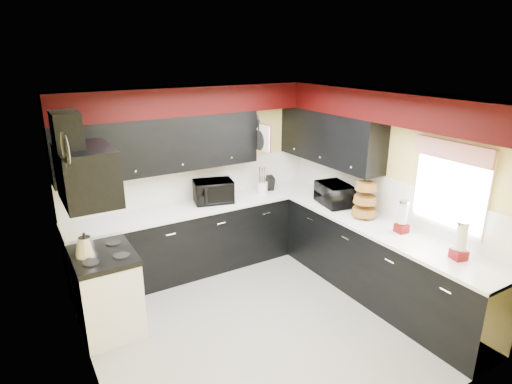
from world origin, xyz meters
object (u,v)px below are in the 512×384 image
toaster_oven (214,191)px  microwave (334,194)px  knife_block (270,183)px  kettle (85,246)px  utensil_crock (262,188)px

toaster_oven → microwave: 1.64m
knife_block → kettle: size_ratio=0.94×
toaster_oven → microwave: bearing=-19.7°
knife_block → kettle: (-2.75, -0.79, -0.02)m
utensil_crock → knife_block: size_ratio=0.78×
microwave → knife_block: (-0.41, 0.97, -0.04)m
toaster_oven → knife_block: bearing=17.1°
kettle → toaster_oven: bearing=22.4°
microwave → kettle: bearing=97.4°
kettle → knife_block: bearing=16.0°
microwave → utensil_crock: (-0.59, 0.90, -0.06)m
toaster_oven → knife_block: size_ratio=2.44×
toaster_oven → microwave: toaster_oven is taller
utensil_crock → kettle: kettle is taller
kettle → utensil_crock: bearing=15.7°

